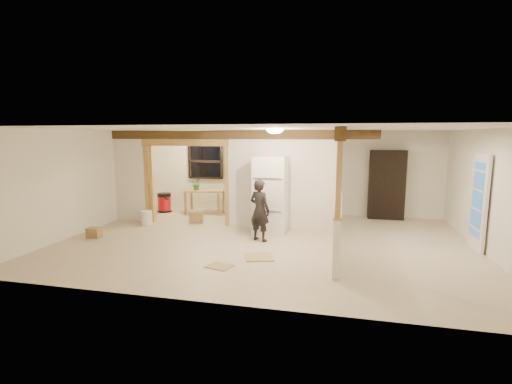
% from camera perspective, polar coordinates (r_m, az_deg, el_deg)
% --- Properties ---
extents(floor, '(9.00, 6.50, 0.01)m').
position_cam_1_polar(floor, '(8.45, 1.37, -7.56)').
color(floor, '#C9B695').
rests_on(floor, ground).
extents(ceiling, '(9.00, 6.50, 0.01)m').
position_cam_1_polar(ceiling, '(8.12, 1.44, 9.67)').
color(ceiling, white).
extents(wall_back, '(9.00, 0.01, 2.50)m').
position_cam_1_polar(wall_back, '(11.37, 4.71, 3.04)').
color(wall_back, silver).
rests_on(wall_back, floor).
extents(wall_front, '(9.00, 0.01, 2.50)m').
position_cam_1_polar(wall_front, '(5.10, -6.00, -3.89)').
color(wall_front, silver).
rests_on(wall_front, floor).
extents(wall_left, '(0.01, 6.50, 2.50)m').
position_cam_1_polar(wall_left, '(10.10, -24.47, 1.59)').
color(wall_left, silver).
rests_on(wall_left, floor).
extents(wall_right, '(0.01, 6.50, 2.50)m').
position_cam_1_polar(wall_right, '(8.52, 32.54, -0.16)').
color(wall_right, silver).
rests_on(wall_right, floor).
extents(partition_left_stub, '(0.90, 0.12, 2.50)m').
position_cam_1_polar(partition_left_stub, '(10.83, -18.73, 2.33)').
color(partition_left_stub, silver).
rests_on(partition_left_stub, floor).
extents(partition_center, '(2.80, 0.12, 2.50)m').
position_cam_1_polar(partition_center, '(9.33, 4.10, 1.82)').
color(partition_center, silver).
rests_on(partition_center, floor).
extents(doorway_frame, '(2.46, 0.14, 2.20)m').
position_cam_1_polar(doorway_frame, '(10.08, -10.68, 1.34)').
color(doorway_frame, tan).
rests_on(doorway_frame, floor).
extents(header_beam_back, '(7.00, 0.18, 0.22)m').
position_cam_1_polar(header_beam_back, '(9.52, -3.06, 8.78)').
color(header_beam_back, '#50371B').
rests_on(header_beam_back, ceiling).
extents(header_beam_right, '(0.18, 3.30, 0.22)m').
position_cam_1_polar(header_beam_right, '(7.55, 12.92, 8.63)').
color(header_beam_right, '#50371B').
rests_on(header_beam_right, ceiling).
extents(pony_wall, '(0.12, 3.20, 1.00)m').
position_cam_1_polar(pony_wall, '(7.78, 12.45, -5.36)').
color(pony_wall, silver).
rests_on(pony_wall, floor).
extents(stud_partition, '(0.14, 3.20, 1.32)m').
position_cam_1_polar(stud_partition, '(7.58, 12.74, 3.18)').
color(stud_partition, tan).
rests_on(stud_partition, pony_wall).
extents(window_back, '(1.12, 0.10, 1.10)m').
position_cam_1_polar(window_back, '(11.93, -7.82, 4.69)').
color(window_back, black).
rests_on(window_back, wall_back).
extents(french_door, '(0.12, 0.86, 2.00)m').
position_cam_1_polar(french_door, '(8.91, 31.08, -1.35)').
color(french_door, white).
rests_on(french_door, floor).
extents(ceiling_dome_main, '(0.36, 0.36, 0.16)m').
position_cam_1_polar(ceiling_dome_main, '(7.57, 2.92, 9.59)').
color(ceiling_dome_main, '#FFEABF').
rests_on(ceiling_dome_main, ceiling).
extents(ceiling_dome_util, '(0.32, 0.32, 0.14)m').
position_cam_1_polar(ceiling_dome_util, '(11.05, -9.05, 9.18)').
color(ceiling_dome_util, '#FFEABF').
rests_on(ceiling_dome_util, ceiling).
extents(hanging_bulb, '(0.07, 0.07, 0.07)m').
position_cam_1_polar(hanging_bulb, '(10.22, -7.87, 7.58)').
color(hanging_bulb, '#FFD88C').
rests_on(hanging_bulb, ceiling).
extents(refrigerator, '(0.77, 0.75, 1.88)m').
position_cam_1_polar(refrigerator, '(8.98, 2.25, -0.43)').
color(refrigerator, silver).
rests_on(refrigerator, floor).
extents(woman, '(0.60, 0.52, 1.40)m').
position_cam_1_polar(woman, '(8.31, 0.57, -2.82)').
color(woman, black).
rests_on(woman, floor).
extents(work_table, '(1.25, 0.81, 0.73)m').
position_cam_1_polar(work_table, '(11.44, -7.91, -1.47)').
color(work_table, tan).
rests_on(work_table, floor).
extents(potted_plant, '(0.33, 0.29, 0.35)m').
position_cam_1_polar(potted_plant, '(11.37, -9.10, 1.21)').
color(potted_plant, '#2F5425').
rests_on(potted_plant, work_table).
extents(shop_vac, '(0.48, 0.48, 0.60)m').
position_cam_1_polar(shop_vac, '(11.91, -13.92, -1.56)').
color(shop_vac, '#AD0E15').
rests_on(shop_vac, floor).
extents(bookshelf, '(0.98, 0.33, 1.96)m').
position_cam_1_polar(bookshelf, '(11.13, 19.47, 1.05)').
color(bookshelf, black).
rests_on(bookshelf, floor).
extents(bucket, '(0.30, 0.30, 0.37)m').
position_cam_1_polar(bucket, '(10.34, -16.49, -3.82)').
color(bucket, silver).
rests_on(bucket, floor).
extents(box_util_a, '(0.44, 0.40, 0.31)m').
position_cam_1_polar(box_util_a, '(10.33, -9.21, -3.76)').
color(box_util_a, olive).
rests_on(box_util_a, floor).
extents(box_util_b, '(0.42, 0.42, 0.30)m').
position_cam_1_polar(box_util_b, '(11.36, -16.09, -2.90)').
color(box_util_b, olive).
rests_on(box_util_b, floor).
extents(box_front, '(0.31, 0.26, 0.24)m').
position_cam_1_polar(box_front, '(9.47, -23.63, -5.74)').
color(box_front, olive).
rests_on(box_front, floor).
extents(floor_panel_near, '(0.67, 0.67, 0.02)m').
position_cam_1_polar(floor_panel_near, '(7.35, 0.51, -9.96)').
color(floor_panel_near, tan).
rests_on(floor_panel_near, floor).
extents(floor_panel_far, '(0.52, 0.46, 0.01)m').
position_cam_1_polar(floor_panel_far, '(6.90, -5.68, -11.28)').
color(floor_panel_far, tan).
rests_on(floor_panel_far, floor).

